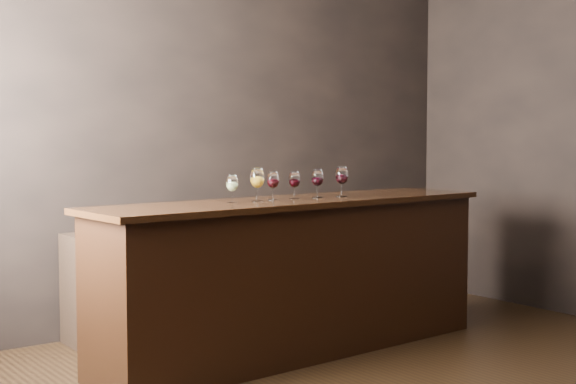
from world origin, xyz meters
TOP-DOWN VIEW (x-y plane):
  - room_shell at (-0.23, 0.11)m, footprint 5.02×4.52m
  - bar_counter at (0.01, 1.03)m, footprint 2.87×0.77m
  - bar_top at (0.01, 1.03)m, footprint 2.97×0.84m
  - back_bar_shelf at (-0.10, 2.03)m, footprint 2.14×0.40m
  - glass_white at (-0.49, 1.03)m, footprint 0.08×0.08m
  - glass_amber at (-0.31, 1.02)m, footprint 0.09×0.09m
  - glass_red_a at (-0.15, 1.07)m, footprint 0.08×0.08m
  - glass_red_b at (0.02, 1.06)m, footprint 0.08×0.08m
  - glass_red_c at (0.21, 1.05)m, footprint 0.08×0.08m
  - glass_red_d at (0.40, 1.03)m, footprint 0.09×0.09m

SIDE VIEW (x-z plane):
  - back_bar_shelf at x=-0.10m, z-range 0.00..0.77m
  - bar_counter at x=0.01m, z-range 0.00..1.00m
  - bar_top at x=0.01m, z-range 1.00..1.03m
  - glass_white at x=-0.49m, z-range 1.06..1.24m
  - glass_red_b at x=0.02m, z-range 1.07..1.25m
  - glass_red_a at x=-0.15m, z-range 1.07..1.26m
  - glass_red_c at x=0.21m, z-range 1.07..1.26m
  - glass_red_d at x=0.40m, z-range 1.07..1.28m
  - glass_amber at x=-0.31m, z-range 1.07..1.29m
  - room_shell at x=-0.23m, z-range 0.40..3.21m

